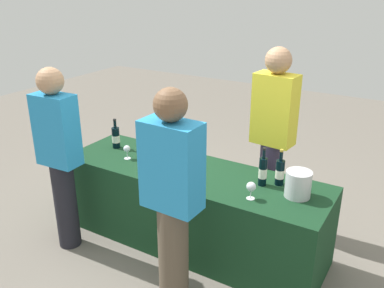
% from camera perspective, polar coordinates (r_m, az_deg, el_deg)
% --- Properties ---
extents(ground_plane, '(12.00, 12.00, 0.00)m').
position_cam_1_polar(ground_plane, '(3.97, 0.00, -13.18)').
color(ground_plane, slate).
extents(tasting_table, '(2.38, 0.73, 0.72)m').
position_cam_1_polar(tasting_table, '(3.77, 0.00, -8.67)').
color(tasting_table, '#14381E').
rests_on(tasting_table, ground_plane).
extents(wine_bottle_0, '(0.07, 0.07, 0.29)m').
position_cam_1_polar(wine_bottle_0, '(4.12, -10.34, 0.90)').
color(wine_bottle_0, black).
rests_on(wine_bottle_0, tasting_table).
extents(wine_bottle_1, '(0.08, 0.08, 0.31)m').
position_cam_1_polar(wine_bottle_1, '(3.91, -6.19, 0.03)').
color(wine_bottle_1, black).
rests_on(wine_bottle_1, tasting_table).
extents(wine_bottle_2, '(0.06, 0.06, 0.33)m').
position_cam_1_polar(wine_bottle_2, '(3.88, -4.53, 0.11)').
color(wine_bottle_2, black).
rests_on(wine_bottle_2, tasting_table).
extents(wine_bottle_3, '(0.07, 0.07, 0.32)m').
position_cam_1_polar(wine_bottle_3, '(3.75, -2.80, -0.72)').
color(wine_bottle_3, black).
rests_on(wine_bottle_3, tasting_table).
extents(wine_bottle_4, '(0.07, 0.07, 0.32)m').
position_cam_1_polar(wine_bottle_4, '(3.36, 9.63, -3.70)').
color(wine_bottle_4, black).
rests_on(wine_bottle_4, tasting_table).
extents(wine_bottle_5, '(0.07, 0.07, 0.30)m').
position_cam_1_polar(wine_bottle_5, '(3.40, 11.90, -3.77)').
color(wine_bottle_5, black).
rests_on(wine_bottle_5, tasting_table).
extents(wine_glass_0, '(0.06, 0.06, 0.13)m').
position_cam_1_polar(wine_glass_0, '(3.85, -8.87, -0.73)').
color(wine_glass_0, silver).
rests_on(wine_glass_0, tasting_table).
extents(wine_glass_1, '(0.07, 0.07, 0.13)m').
position_cam_1_polar(wine_glass_1, '(3.51, -1.09, -2.74)').
color(wine_glass_1, silver).
rests_on(wine_glass_1, tasting_table).
extents(wine_glass_2, '(0.07, 0.07, 0.14)m').
position_cam_1_polar(wine_glass_2, '(3.16, 8.07, -5.85)').
color(wine_glass_2, silver).
rests_on(wine_glass_2, tasting_table).
extents(ice_bucket, '(0.20, 0.20, 0.21)m').
position_cam_1_polar(ice_bucket, '(3.26, 14.28, -5.32)').
color(ice_bucket, silver).
rests_on(ice_bucket, tasting_table).
extents(server_pouring, '(0.39, 0.24, 1.73)m').
position_cam_1_polar(server_pouring, '(3.87, 10.98, 1.50)').
color(server_pouring, '#3F3351').
rests_on(server_pouring, ground_plane).
extents(guest_0, '(0.37, 0.22, 1.63)m').
position_cam_1_polar(guest_0, '(3.68, -17.64, -1.25)').
color(guest_0, black).
rests_on(guest_0, ground_plane).
extents(guest_1, '(0.41, 0.23, 1.65)m').
position_cam_1_polar(guest_1, '(2.85, -2.71, -7.14)').
color(guest_1, brown).
rests_on(guest_1, ground_plane).
extents(menu_board, '(0.59, 0.04, 0.73)m').
position_cam_1_polar(menu_board, '(4.78, -1.44, -1.73)').
color(menu_board, white).
rests_on(menu_board, ground_plane).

